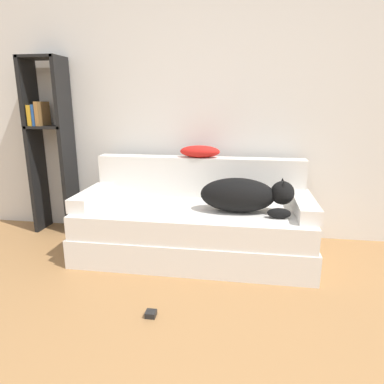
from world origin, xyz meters
name	(u,v)px	position (x,y,z in m)	size (l,w,h in m)	color
wall_back	(231,87)	(0.00, 2.42, 1.35)	(7.27, 0.06, 2.70)	silver
couch	(194,231)	(-0.24, 1.86, 0.20)	(1.84, 0.82, 0.41)	silver
couch_backrest	(200,177)	(-0.24, 2.20, 0.58)	(1.80, 0.15, 0.35)	silver
couch_arm_left	(93,196)	(-1.09, 1.86, 0.46)	(0.15, 0.63, 0.11)	silver
couch_arm_right	(304,206)	(0.60, 1.86, 0.46)	(0.15, 0.63, 0.11)	silver
dog	(244,195)	(0.15, 1.80, 0.54)	(0.70, 0.28, 0.27)	black
laptop	(164,206)	(-0.48, 1.83, 0.42)	(0.35, 0.25, 0.02)	silver
throw_pillow	(200,151)	(-0.24, 2.19, 0.81)	(0.35, 0.17, 0.10)	red
bookshelf	(49,139)	(-1.66, 2.24, 0.89)	(0.37, 0.26, 1.61)	black
power_adapter	(151,314)	(-0.37, 0.98, 0.02)	(0.06, 0.06, 0.03)	black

